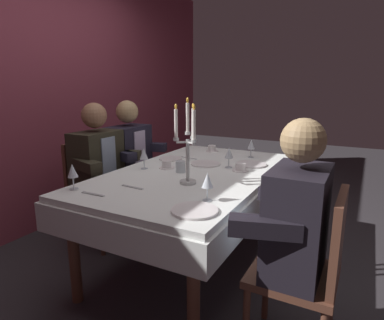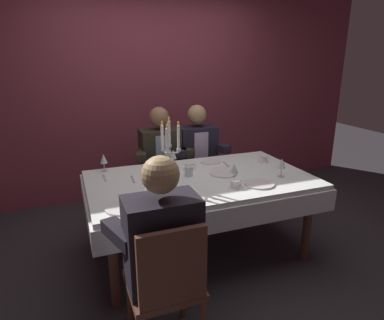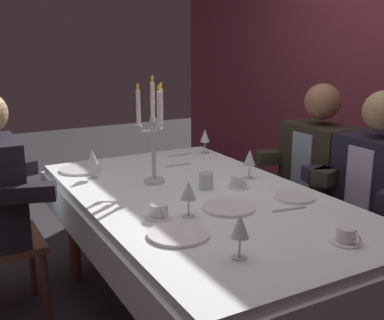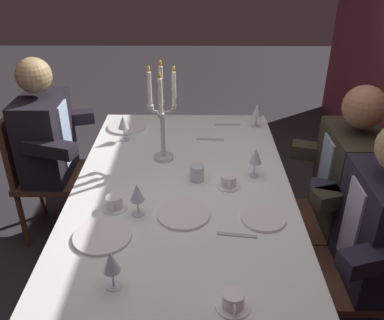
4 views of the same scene
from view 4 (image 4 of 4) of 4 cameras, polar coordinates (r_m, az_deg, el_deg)
ground_plane at (r=2.59m, az=-1.21°, el=-17.80°), size 12.00×12.00×0.00m
dining_table at (r=2.18m, az=-1.38°, el=-6.50°), size 1.94×1.14×0.74m
candelabra at (r=2.27m, az=-4.07°, el=5.76°), size 0.15×0.17×0.57m
dinner_plate_0 at (r=2.79m, az=-8.90°, el=4.53°), size 0.25×0.25×0.01m
dinner_plate_1 at (r=1.92m, az=9.71°, el=-7.84°), size 0.20×0.20×0.01m
dinner_plate_2 at (r=1.83m, az=-12.11°, el=-10.07°), size 0.25×0.25×0.01m
dinner_plate_3 at (r=1.92m, az=-1.17°, el=-7.35°), size 0.24×0.24×0.01m
wine_glass_0 at (r=2.18m, az=8.67°, el=0.44°), size 0.07×0.07×0.16m
wine_glass_1 at (r=1.88m, az=-7.52°, el=-4.48°), size 0.07×0.07×0.16m
wine_glass_2 at (r=1.54m, az=-10.99°, el=-13.57°), size 0.07×0.07×0.16m
wine_glass_3 at (r=2.76m, az=8.87°, el=6.69°), size 0.07×0.07×0.16m
wine_glass_4 at (r=2.58m, az=-9.36°, el=5.03°), size 0.07×0.07×0.16m
water_tumbler_0 at (r=2.15m, az=0.68°, el=-1.78°), size 0.07×0.07×0.09m
coffee_cup_0 at (r=2.12m, az=4.98°, el=-2.96°), size 0.13×0.12×0.06m
coffee_cup_1 at (r=1.99m, az=-10.54°, el=-5.80°), size 0.13×0.12×0.06m
coffee_cup_2 at (r=1.52m, az=5.65°, el=-18.60°), size 0.13×0.12×0.06m
fork_0 at (r=1.81m, az=6.17°, el=-10.14°), size 0.04×0.17×0.01m
spoon_1 at (r=2.80m, az=4.91°, el=4.81°), size 0.02×0.17×0.01m
fork_2 at (r=2.59m, az=2.49°, el=2.83°), size 0.03×0.17×0.01m
seated_diner_0 at (r=2.80m, az=-19.49°, el=2.98°), size 0.63×0.48×1.24m
seated_diner_1 at (r=2.35m, az=20.79°, el=-2.29°), size 0.63×0.48×1.24m
seated_diner_2 at (r=2.03m, az=24.50°, el=-8.57°), size 0.63×0.48×1.24m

